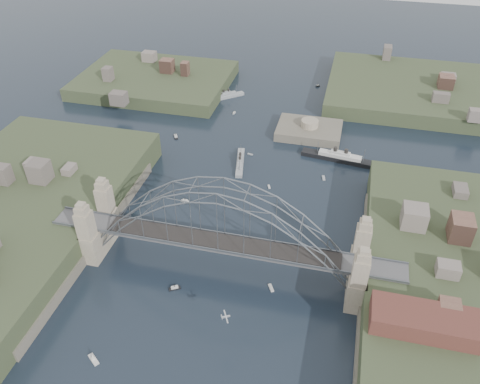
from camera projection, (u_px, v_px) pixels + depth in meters
name	position (u px, v px, depth m)	size (l,w,h in m)	color
ground	(222.00, 268.00, 118.85)	(500.00, 500.00, 0.00)	black
bridge	(221.00, 229.00, 111.53)	(84.00, 13.80, 24.60)	#525255
shore_west	(12.00, 225.00, 128.65)	(50.50, 90.00, 12.00)	#333E24
shore_east	(476.00, 306.00, 106.70)	(50.50, 90.00, 12.00)	#333E24
headland_nw	(155.00, 85.00, 203.31)	(60.00, 45.00, 9.00)	#333E24
headland_ne	(417.00, 95.00, 194.78)	(70.00, 55.00, 9.50)	#333E24
fort_island	(309.00, 135.00, 171.45)	(22.00, 16.00, 9.40)	#5A5548
wharf_shed	(424.00, 321.00, 93.54)	(20.00, 8.00, 4.00)	#592D26
naval_cruiser_near	(240.00, 162.00, 155.44)	(5.05, 16.05, 4.78)	#979C9F
naval_cruiser_far	(226.00, 96.00, 193.88)	(12.62, 11.35, 5.04)	#979C9F
ocean_liner	(340.00, 158.00, 157.01)	(24.90, 6.62, 6.06)	black
aeroplane	(225.00, 317.00, 96.59)	(1.97, 3.11, 0.49)	#B7BABF
small_boat_a	(185.00, 201.00, 139.84)	(2.44, 0.86, 1.43)	silver
small_boat_b	(269.00, 187.00, 145.63)	(1.15, 1.81, 0.45)	silver
small_boat_c	(175.00, 288.00, 113.24)	(2.80, 2.16, 1.43)	silver
small_boat_d	(324.00, 178.00, 149.28)	(1.29, 2.52, 0.45)	silver
small_boat_e	(176.00, 137.00, 169.30)	(2.50, 3.47, 1.43)	silver
small_boat_f	(250.00, 154.00, 160.22)	(1.87, 0.97, 0.45)	silver
small_boat_h	(234.00, 113.00, 183.44)	(0.92, 2.12, 1.43)	silver
small_boat_i	(365.00, 242.00, 124.94)	(2.31, 1.84, 2.38)	silver
small_boat_j	(93.00, 358.00, 97.74)	(3.08, 2.66, 2.38)	silver
small_boat_k	(318.00, 86.00, 202.95)	(1.77, 1.51, 1.43)	silver
small_boat_l	(99.00, 183.00, 147.10)	(2.55, 1.36, 1.43)	silver
small_boat_m	(271.00, 288.00, 113.46)	(1.82, 2.42, 0.45)	silver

